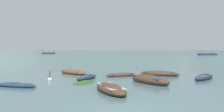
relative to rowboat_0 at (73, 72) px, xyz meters
name	(u,v)px	position (x,y,z in m)	size (l,w,h in m)	color
ground_plane	(98,50)	(3.68, 1483.77, -0.19)	(6000.00, 6000.00, 0.00)	slate
mountain_1	(13,34)	(-752.00, 2177.65, 140.18)	(1139.69, 1139.69, 280.74)	slate
mountain_2	(112,21)	(127.86, 2161.83, 256.08)	(1572.46, 1572.46, 512.54)	#4C5B56
rowboat_0	(73,72)	(0.00, 0.00, 0.00)	(3.72, 4.31, 0.61)	brown
rowboat_1	(160,74)	(8.67, -2.21, -0.01)	(3.97, 2.83, 0.59)	#4C3323
rowboat_2	(15,85)	(-2.99, -8.83, -0.07)	(3.33, 1.93, 0.37)	navy
rowboat_3	(110,89)	(3.38, -11.17, 0.00)	(2.35, 4.38, 0.60)	#4C3323
rowboat_4	(149,80)	(6.55, -7.37, 0.05)	(3.09, 4.53, 0.77)	#4C3323
rowboat_5	(121,75)	(4.83, -2.55, -0.06)	(3.25, 2.06, 0.41)	brown
rowboat_7	(204,77)	(11.73, -5.35, -0.01)	(3.20, 3.47, 0.57)	navy
rowboat_8	(87,77)	(1.65, -4.65, -0.04)	(2.13, 3.39, 0.47)	navy
ferry_0	(207,54)	(53.42, 84.64, 0.26)	(8.84, 4.07, 2.54)	navy
ferry_1	(49,53)	(-27.38, 123.80, 0.26)	(7.76, 3.47, 2.54)	#2D2826
mooring_buoy	(50,80)	(-1.27, -5.77, -0.10)	(0.39, 0.39, 0.91)	silver
weed_patch_1	(91,75)	(1.89, -1.67, -0.19)	(2.81, 1.21, 0.14)	#38662D
weed_patch_2	(84,83)	(1.56, -6.99, -0.19)	(3.34, 1.42, 0.14)	#2D5628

